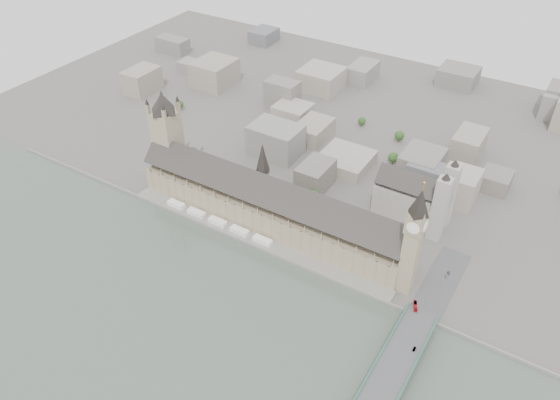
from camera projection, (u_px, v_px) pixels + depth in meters
The scene contains 16 objects.
ground at pixel (258, 235), 498.18m from camera, with size 900.00×900.00×0.00m, color #595651.
river_thames at pixel (129, 366), 386.86m from camera, with size 600.00×600.00×0.00m, color #404B42.
embankment_wall at pixel (248, 244), 487.14m from camera, with size 600.00×1.50×3.00m, color slate.
river_terrace at pixel (253, 239), 492.51m from camera, with size 270.00×15.00×2.00m, color slate.
terrace_tents at pixel (218, 222), 507.71m from camera, with size 118.00×7.00×4.00m.
palace_of_westminster at pixel (269, 205), 497.65m from camera, with size 265.00×40.73×55.44m.
elizabeth_tower at pixel (414, 235), 410.61m from camera, with size 17.00×17.00×107.50m.
victoria_tower at pixel (167, 135), 533.03m from camera, with size 30.00×30.00×100.00m.
central_tower at pixel (263, 166), 484.63m from camera, with size 13.00×13.00×48.00m.
westminster_bridge at pixel (385, 386), 368.40m from camera, with size 25.00×325.00×10.25m, color #474749.
westminster_abbey at pixel (415, 199), 500.70m from camera, with size 68.00×36.00×64.00m.
city_skyline_inland at pixel (371, 109), 651.90m from camera, with size 720.00×360.00×38.00m, color gray, non-canonical shape.
park_trees at pixel (283, 192), 538.26m from camera, with size 110.00×30.00×15.00m, color #1D4016, non-canonical shape.
red_bus_north at pixel (415, 306), 415.72m from camera, with size 2.47×10.54×2.94m, color red.
car_silver at pixel (414, 349), 385.11m from camera, with size 1.44×4.12×1.36m, color gray.
car_approach at pixel (449, 273), 444.44m from camera, with size 1.93×4.74×1.38m, color gray.
Camera 1 is at (215.01, -308.52, 328.99)m, focal length 35.00 mm.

